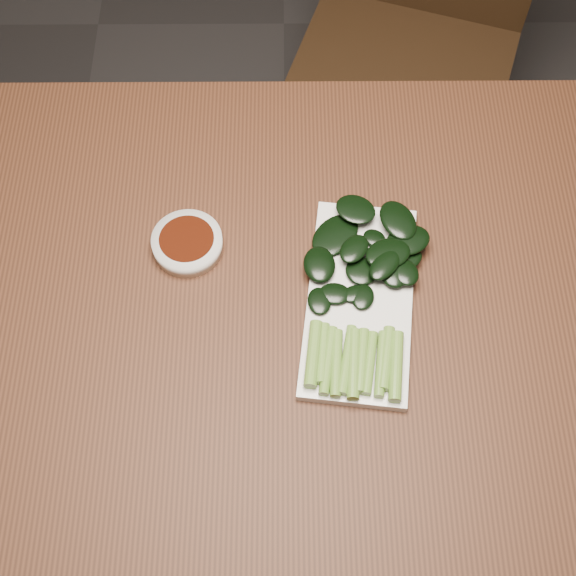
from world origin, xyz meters
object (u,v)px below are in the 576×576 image
(table, at_px, (285,324))
(chair_far, at_px, (411,33))
(sauce_bowl, at_px, (187,243))
(gai_lan, at_px, (364,295))
(serving_plate, at_px, (360,300))

(table, bearing_deg, chair_far, 70.86)
(sauce_bowl, xyz_separation_m, gai_lan, (0.24, -0.09, 0.01))
(serving_plate, bearing_deg, gai_lan, -9.83)
(serving_plate, bearing_deg, table, 178.38)
(serving_plate, height_order, gai_lan, gai_lan)
(chair_far, xyz_separation_m, sauce_bowl, (-0.41, -0.70, 0.28))
(chair_far, height_order, sauce_bowl, chair_far)
(serving_plate, xyz_separation_m, gai_lan, (0.00, -0.00, 0.02))
(sauce_bowl, distance_m, serving_plate, 0.25)
(gai_lan, bearing_deg, chair_far, 78.13)
(gai_lan, bearing_deg, serving_plate, 170.17)
(sauce_bowl, bearing_deg, chair_far, 59.62)
(table, height_order, sauce_bowl, sauce_bowl)
(table, height_order, chair_far, chair_far)
(sauce_bowl, relative_size, serving_plate, 0.31)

